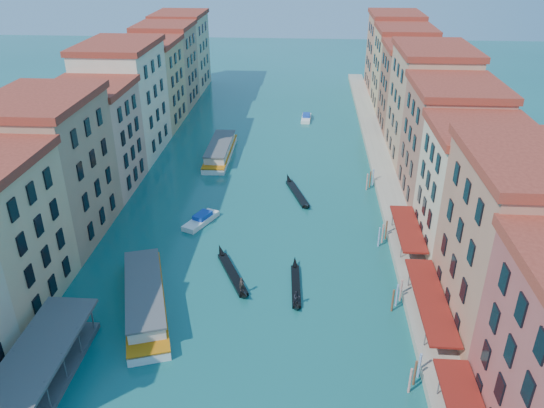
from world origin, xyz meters
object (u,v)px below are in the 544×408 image
at_px(gondola_fore, 232,273).
at_px(gondola_right, 296,286).
at_px(vaporetto_stop, 42,370).
at_px(vaporetto_far, 220,150).
at_px(vaporetto_near, 145,297).

distance_m(gondola_fore, gondola_right, 8.27).
height_order(vaporetto_stop, vaporetto_far, vaporetto_stop).
distance_m(vaporetto_stop, vaporetto_near, 13.51).
bearing_deg(vaporetto_near, vaporetto_far, 70.20).
height_order(vaporetto_near, gondola_fore, vaporetto_near).
relative_size(vaporetto_near, gondola_right, 1.77).
relative_size(vaporetto_stop, gondola_fore, 1.41).
bearing_deg(vaporetto_near, gondola_right, -2.96).
bearing_deg(gondola_right, vaporetto_near, -167.92).
distance_m(vaporetto_near, gondola_right, 17.70).
xyz_separation_m(vaporetto_stop, vaporetto_near, (6.46, 11.86, -0.17)).
distance_m(vaporetto_near, gondola_fore, 11.35).
xyz_separation_m(vaporetto_far, gondola_right, (15.73, -41.74, -0.81)).
distance_m(vaporetto_far, gondola_fore, 40.37).
height_order(vaporetto_stop, vaporetto_near, vaporetto_stop).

